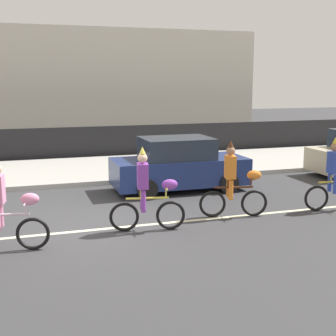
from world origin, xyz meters
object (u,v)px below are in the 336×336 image
Objects in this scene: parade_cyclist_purple at (148,194)px; parked_car_navy at (179,165)px; parade_cyclist_orange at (234,184)px; parade_cyclist_pink at (5,210)px.

parade_cyclist_purple is 0.47× the size of parked_car_navy.
parade_cyclist_orange is 3.16m from parked_car_navy.
parked_car_navy is at bearing 61.18° from parade_cyclist_purple.
parade_cyclist_purple is 1.00× the size of parade_cyclist_orange.
parade_cyclist_purple is at bearing 7.57° from parade_cyclist_pink.
parade_cyclist_orange is (2.32, 0.41, 0.00)m from parade_cyclist_purple.
parade_cyclist_pink is 1.00× the size of parade_cyclist_orange.
parade_cyclist_purple is 2.36m from parade_cyclist_orange.
parade_cyclist_pink and parade_cyclist_orange have the same top height.
parade_cyclist_orange is (5.35, 0.81, 0.00)m from parade_cyclist_pink.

